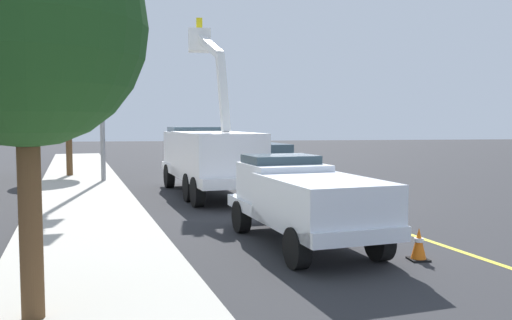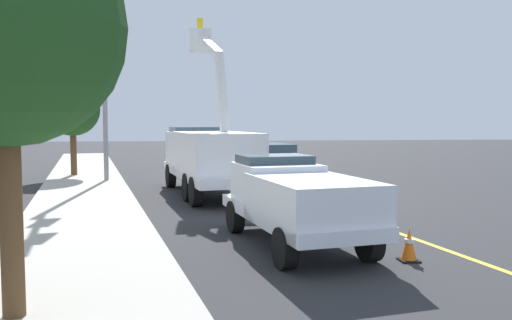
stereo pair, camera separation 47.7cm
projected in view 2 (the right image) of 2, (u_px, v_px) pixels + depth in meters
ground at (298, 197)px, 20.57m from camera, size 120.00×120.00×0.00m
sidewalk_far_side at (84, 205)px, 18.17m from camera, size 59.62×14.73×0.12m
lane_centre_stripe at (298, 197)px, 20.57m from camera, size 49.15×9.49×0.01m
utility_bucket_truck at (208, 154)px, 21.29m from camera, size 8.52×3.99×7.17m
service_pickup_truck at (295, 199)px, 12.49m from camera, size 5.89×3.11×2.06m
passing_minivan at (272, 156)px, 29.79m from camera, size 5.07×2.76×1.69m
traffic_cone_leading at (409, 245)px, 11.13m from camera, size 0.40×0.40×0.70m
traffic_cone_mid_front at (279, 194)px, 18.39m from camera, size 0.40×0.40×0.87m
traffic_cone_mid_rear at (224, 174)px, 26.09m from camera, size 0.40×0.40×0.69m
traffic_signal_mast at (105, 57)px, 23.69m from camera, size 5.37×1.19×8.50m
street_tree_left at (5, 28)px, 7.39m from camera, size 3.38×3.38×5.94m
street_tree_right at (72, 109)px, 27.74m from camera, size 2.83×2.83×5.00m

